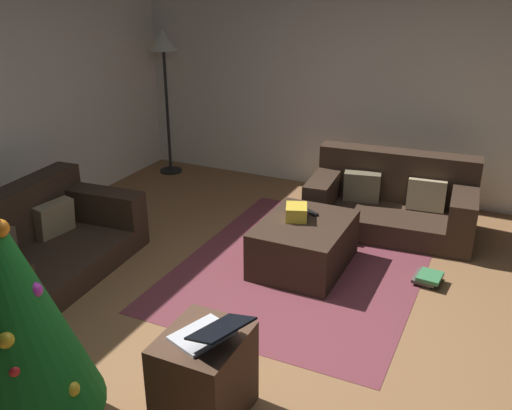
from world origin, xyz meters
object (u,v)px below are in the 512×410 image
couch_left (34,245)px  gift_box (296,212)px  side_table (204,377)px  tv_remote (310,212)px  couch_right (392,201)px  ottoman (304,244)px  book_stack (427,278)px  corner_lamp (164,51)px  laptop (209,332)px

couch_left → gift_box: (1.13, -1.92, 0.22)m
side_table → tv_remote: bearing=4.1°
couch_left → couch_right: couch_right is taller
couch_left → gift_box: bearing=116.2°
couch_right → gift_box: bearing=57.5°
ottoman → couch_left: bearing=118.5°
couch_right → gift_box: couch_right is taller
couch_right → book_stack: size_ratio=6.16×
couch_right → side_table: 3.11m
couch_right → tv_remote: (-0.96, 0.52, 0.15)m
couch_left → gift_box: size_ratio=8.15×
corner_lamp → tv_remote: bearing=-120.5°
couch_left → corner_lamp: corner_lamp is taller
gift_box → corner_lamp: bearing=56.0°
couch_left → tv_remote: bearing=118.6°
gift_box → couch_right: bearing=-28.1°
couch_right → laptop: 3.14m
couch_left → ottoman: bearing=114.2°
side_table → book_stack: bearing=-23.4°
couch_right → side_table: (-3.09, 0.37, -0.00)m
couch_left → corner_lamp: (2.72, 0.43, 1.24)m
couch_left → couch_right: size_ratio=1.09×
couch_left → ottoman: (1.09, -2.01, -0.05)m
laptop → couch_left: bearing=68.7°
ottoman → gift_box: (0.04, 0.09, 0.27)m
side_table → book_stack: side_table is taller
laptop → corner_lamp: size_ratio=0.27×
ottoman → book_stack: size_ratio=3.48×
tv_remote → corner_lamp: corner_lamp is taller
couch_right → side_table: couch_right is taller
laptop → book_stack: size_ratio=1.77×
tv_remote → side_table: size_ratio=0.29×
gift_box → side_table: size_ratio=0.40×
couch_left → book_stack: (1.26, -3.05, -0.22)m
couch_right → corner_lamp: bearing=-13.4°
couch_right → laptop: (-3.11, 0.32, 0.33)m
gift_box → tv_remote: bearing=-24.5°
side_table → laptop: (-0.02, -0.06, 0.33)m
gift_box → book_stack: bearing=-83.7°
book_stack → corner_lamp: bearing=67.3°
corner_lamp → side_table: bearing=-144.1°
ottoman → corner_lamp: 3.21m
ottoman → laptop: laptop is taller
gift_box → tv_remote: (0.16, -0.07, -0.05)m
gift_box → side_table: side_table is taller
couch_right → gift_box: size_ratio=7.49×
couch_right → corner_lamp: corner_lamp is taller
couch_left → tv_remote: size_ratio=11.15×
ottoman → gift_box: gift_box is taller
tv_remote → corner_lamp: 3.01m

